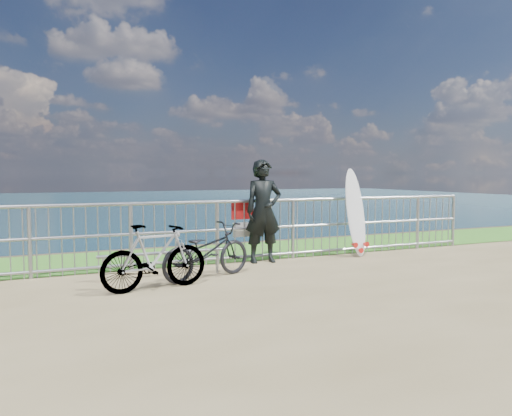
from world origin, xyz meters
name	(u,v)px	position (x,y,z in m)	size (l,w,h in m)	color
grass_strip	(223,253)	(0.00, 2.70, 0.01)	(120.00, 120.00, 0.00)	#317720
railing	(245,230)	(0.02, 1.60, 0.58)	(10.06, 0.10, 1.13)	#95989E
surfer	(263,211)	(0.32, 1.44, 0.92)	(0.67, 0.44, 1.84)	black
surfboard	(356,215)	(2.24, 1.35, 0.78)	(0.50, 0.46, 1.70)	silver
bicycle_near	(207,251)	(-1.05, 0.53, 0.42)	(0.56, 1.60, 0.84)	black
bicycle_far	(155,257)	(-1.93, 0.12, 0.46)	(0.43, 1.52, 0.91)	black
bike_rack	(163,256)	(-1.64, 0.88, 0.34)	(1.95, 0.05, 0.40)	#95989E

